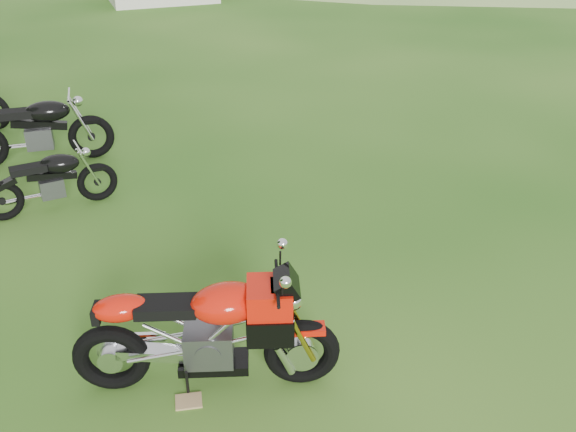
{
  "coord_description": "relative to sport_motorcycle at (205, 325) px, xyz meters",
  "views": [
    {
      "loc": [
        -1.49,
        -5.57,
        3.95
      ],
      "look_at": [
        -0.15,
        0.4,
        0.62
      ],
      "focal_mm": 40.0,
      "sensor_mm": 36.0,
      "label": 1
    }
  ],
  "objects": [
    {
      "name": "vintage_moto_b",
      "position": [
        -1.62,
        3.67,
        -0.2
      ],
      "size": [
        1.71,
        0.81,
        0.88
      ],
      "primitive_type": null,
      "rotation": [
        0.0,
        0.0,
        0.27
      ],
      "color": "black",
      "rests_on": "ground"
    },
    {
      "name": "ground",
      "position": [
        1.24,
        1.32,
        -0.64
      ],
      "size": [
        120.0,
        120.0,
        0.0
      ],
      "primitive_type": "plane",
      "color": "#194F11",
      "rests_on": "ground"
    },
    {
      "name": "sport_motorcycle",
      "position": [
        0.0,
        0.0,
        0.0
      ],
      "size": [
        2.2,
        0.89,
        1.28
      ],
      "primitive_type": null,
      "rotation": [
        0.0,
        0.0,
        -0.17
      ],
      "color": "red",
      "rests_on": "ground"
    },
    {
      "name": "vintage_moto_d",
      "position": [
        -1.94,
        5.29,
        -0.08
      ],
      "size": [
        2.15,
        0.61,
        1.12
      ],
      "primitive_type": null,
      "rotation": [
        0.0,
        0.0,
        0.05
      ],
      "color": "black",
      "rests_on": "ground"
    },
    {
      "name": "plywood_board",
      "position": [
        -0.19,
        -0.18,
        -0.63
      ],
      "size": [
        0.23,
        0.19,
        0.02
      ],
      "primitive_type": "cube",
      "rotation": [
        0.0,
        0.0,
        -0.04
      ],
      "color": "tan",
      "rests_on": "ground"
    }
  ]
}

